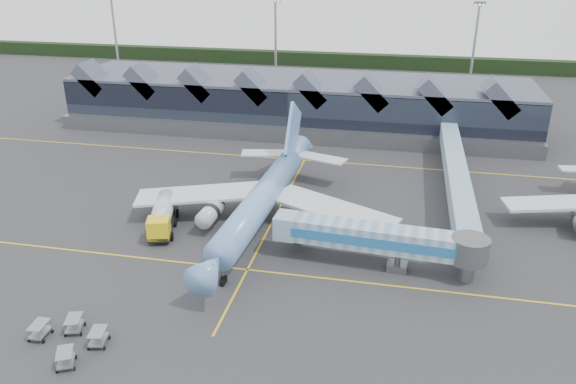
# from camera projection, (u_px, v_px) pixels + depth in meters

# --- Properties ---
(ground) EXTENTS (260.00, 260.00, 0.00)m
(ground) POSITION_uv_depth(u_px,v_px,m) (265.00, 237.00, 69.96)
(ground) COLOR #2B2C2E
(ground) RESTS_ON ground
(taxi_stripes) EXTENTS (120.00, 60.00, 0.01)m
(taxi_stripes) POSITION_uv_depth(u_px,v_px,m) (282.00, 204.00, 78.93)
(taxi_stripes) COLOR yellow
(taxi_stripes) RESTS_ON ground
(tree_line_far) EXTENTS (260.00, 4.00, 4.00)m
(tree_line_far) POSITION_uv_depth(u_px,v_px,m) (353.00, 60.00, 167.82)
(tree_line_far) COLOR black
(tree_line_far) RESTS_ON ground
(terminal) EXTENTS (90.00, 22.25, 12.52)m
(terminal) POSITION_uv_depth(u_px,v_px,m) (297.00, 102.00, 111.42)
(terminal) COLOR black
(terminal) RESTS_ON ground
(light_masts) EXTENTS (132.40, 42.56, 22.45)m
(light_masts) POSITION_uv_depth(u_px,v_px,m) (433.00, 55.00, 117.36)
(light_masts) COLOR #919499
(light_masts) RESTS_ON ground
(main_airliner) EXTENTS (35.17, 40.49, 13.00)m
(main_airliner) POSITION_uv_depth(u_px,v_px,m) (264.00, 197.00, 71.79)
(main_airliner) COLOR #5F94C0
(main_airliner) RESTS_ON ground
(jet_bridge) EXTENTS (23.56, 5.16, 5.19)m
(jet_bridge) POSITION_uv_depth(u_px,v_px,m) (390.00, 241.00, 61.61)
(jet_bridge) COLOR #6E94B8
(jet_bridge) RESTS_ON ground
(fuel_truck) EXTENTS (5.30, 10.64, 3.57)m
(fuel_truck) POSITION_uv_depth(u_px,v_px,m) (163.00, 213.00, 71.50)
(fuel_truck) COLOR black
(fuel_truck) RESTS_ON ground
(baggage_carts) EXTENTS (7.37, 6.92, 1.47)m
(baggage_carts) POSITION_uv_depth(u_px,v_px,m) (70.00, 337.00, 50.71)
(baggage_carts) COLOR gray
(baggage_carts) RESTS_ON ground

